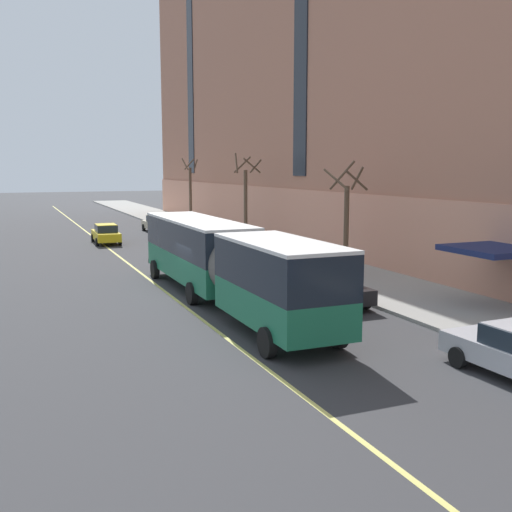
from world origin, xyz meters
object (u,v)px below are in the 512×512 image
parked_car_red_6 (267,262)px  parked_car_black_3 (176,230)px  taxi_cab (106,234)px  parked_car_champagne_5 (157,224)px  parked_car_silver_0 (206,240)px  street_tree_far_downtown (190,192)px  street_tree_far_uptown (246,197)px  city_bus (223,259)px  parked_car_black_2 (332,287)px  street_tree_mid_block (346,217)px  fire_hydrant (311,271)px

parked_car_red_6 → parked_car_black_3: bearing=90.3°
parked_car_black_3 → taxi_cab: size_ratio=1.01×
parked_car_champagne_5 → parked_car_silver_0: bearing=-89.1°
street_tree_far_downtown → street_tree_far_uptown: bearing=-89.9°
street_tree_far_downtown → parked_car_red_6: bearing=-98.2°
city_bus → parked_car_black_2: city_bus is taller
city_bus → parked_car_black_2: 4.95m
street_tree_far_uptown → parked_car_champagne_5: bearing=110.6°
parked_car_silver_0 → street_tree_mid_block: (4.11, -12.40, 2.48)m
parked_car_black_2 → taxi_cab: 26.28m
city_bus → taxi_cab: (-1.39, 23.81, -1.25)m
taxi_cab → fire_hydrant: (7.63, -20.25, -0.29)m
parked_car_champagne_5 → fire_hydrant: size_ratio=6.60×
city_bus → street_tree_far_downtown: (8.75, 34.28, 1.48)m
parked_car_black_3 → parked_car_black_2: bearing=-90.3°
parked_car_red_6 → street_tree_far_downtown: size_ratio=0.67×
parked_car_red_6 → taxi_cab: same height
taxi_cab → street_tree_far_uptown: 11.51m
parked_car_black_3 → city_bus: bearing=-100.4°
taxi_cab → street_tree_mid_block: (10.12, -19.64, 2.48)m
fire_hydrant → street_tree_far_uptown: bearing=80.8°
parked_car_black_3 → street_tree_far_downtown: (4.20, 9.54, 2.73)m
parked_car_champagne_5 → parked_car_red_6: size_ratio=1.04×
parked_car_champagne_5 → street_tree_mid_block: (4.33, -26.66, 2.48)m
parked_car_silver_0 → fire_hydrant: (1.62, -13.01, -0.29)m
city_bus → parked_car_black_3: city_bus is taller
city_bus → parked_car_black_2: (4.43, -1.82, -1.25)m
parked_car_black_3 → street_tree_far_uptown: bearing=-52.6°
parked_car_black_2 → street_tree_mid_block: 7.78m
parked_car_black_3 → parked_car_red_6: same height
parked_car_champagne_5 → street_tree_far_uptown: size_ratio=0.68×
parked_car_black_3 → street_tree_mid_block: street_tree_mid_block is taller
parked_car_black_2 → fire_hydrant: 5.68m
street_tree_mid_block → fire_hydrant: street_tree_mid_block is taller
parked_car_silver_0 → parked_car_black_2: same height
city_bus → taxi_cab: bearing=93.3°
parked_car_black_2 → parked_car_champagne_5: bearing=90.1°
parked_car_champagne_5 → parked_car_red_6: bearing=-89.5°
taxi_cab → street_tree_far_uptown: bearing=-24.3°
parked_car_champagne_5 → fire_hydrant: parked_car_champagne_5 is taller
fire_hydrant → parked_car_silver_0: bearing=97.1°
parked_car_silver_0 → street_tree_far_downtown: bearing=76.9°
parked_car_silver_0 → parked_car_black_3: 8.17m
parked_car_black_2 → taxi_cab: size_ratio=0.95×
parked_car_black_2 → parked_car_champagne_5: size_ratio=0.94×
city_bus → taxi_cab: city_bus is taller
taxi_cab → street_tree_mid_block: 22.24m
street_tree_mid_block → fire_hydrant: 3.78m
parked_car_black_2 → fire_hydrant: size_ratio=6.23×
parked_car_black_3 → street_tree_far_downtown: size_ratio=0.70×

